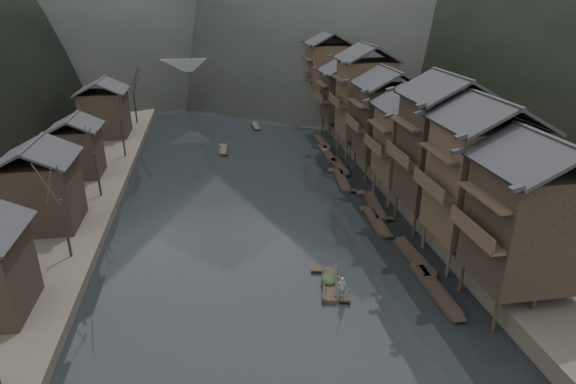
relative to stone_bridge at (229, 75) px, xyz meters
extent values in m
plane|color=black|center=(0.00, -72.00, -5.11)|extent=(300.00, 300.00, 0.00)
cube|color=#2D2823|center=(35.00, -32.00, -4.21)|extent=(40.00, 200.00, 1.80)
cube|color=#2D2823|center=(-35.00, -32.00, -4.51)|extent=(40.00, 200.00, 1.20)
cylinder|color=black|center=(14.20, -82.40, -3.81)|extent=(0.30, 0.30, 2.90)
cylinder|color=black|center=(14.20, -77.60, -3.81)|extent=(0.30, 0.30, 2.90)
cylinder|color=black|center=(16.95, -82.40, -3.81)|extent=(0.30, 0.30, 2.90)
cylinder|color=black|center=(16.95, -77.60, -3.81)|extent=(0.30, 0.30, 2.90)
cube|color=black|center=(17.30, -80.00, 1.70)|extent=(7.00, 6.00, 8.42)
cube|color=black|center=(13.30, -80.00, 1.28)|extent=(1.20, 5.70, 0.25)
cylinder|color=black|center=(14.20, -75.40, -3.81)|extent=(0.30, 0.30, 2.90)
cylinder|color=black|center=(14.20, -70.60, -3.81)|extent=(0.30, 0.30, 2.90)
cylinder|color=black|center=(16.95, -75.40, -3.81)|extent=(0.30, 0.30, 2.90)
cylinder|color=black|center=(16.95, -70.60, -3.81)|extent=(0.30, 0.30, 2.90)
cube|color=black|center=(17.30, -73.00, 2.26)|extent=(7.00, 6.00, 9.53)
cube|color=black|center=(13.30, -73.00, 1.78)|extent=(1.20, 5.70, 0.25)
cylinder|color=black|center=(14.20, -68.40, -3.81)|extent=(0.30, 0.30, 2.90)
cylinder|color=black|center=(14.20, -63.60, -3.81)|extent=(0.30, 0.30, 2.90)
cylinder|color=black|center=(16.95, -68.40, -3.81)|extent=(0.30, 0.30, 2.90)
cylinder|color=black|center=(16.95, -63.60, -3.81)|extent=(0.30, 0.30, 2.90)
cube|color=black|center=(17.30, -66.00, 2.62)|extent=(7.00, 6.00, 10.26)
cube|color=black|center=(13.30, -66.00, 2.11)|extent=(1.20, 5.70, 0.25)
cylinder|color=black|center=(14.20, -61.40, -3.81)|extent=(0.30, 0.30, 2.90)
cylinder|color=black|center=(14.20, -56.60, -3.81)|extent=(0.30, 0.30, 2.90)
cylinder|color=black|center=(16.95, -61.40, -3.81)|extent=(0.30, 0.30, 2.90)
cylinder|color=black|center=(16.95, -56.60, -3.81)|extent=(0.30, 0.30, 2.90)
cube|color=black|center=(17.30, -59.00, 1.33)|extent=(7.00, 6.00, 7.67)
cube|color=black|center=(13.30, -59.00, 0.94)|extent=(1.20, 5.70, 0.25)
cylinder|color=black|center=(14.20, -53.40, -3.81)|extent=(0.30, 0.30, 2.90)
cylinder|color=black|center=(14.20, -48.60, -3.81)|extent=(0.30, 0.30, 2.90)
cylinder|color=black|center=(16.95, -53.40, -3.81)|extent=(0.30, 0.30, 2.90)
cylinder|color=black|center=(16.95, -48.60, -3.81)|extent=(0.30, 0.30, 2.90)
cube|color=black|center=(17.30, -51.00, 1.79)|extent=(7.00, 6.00, 8.60)
cube|color=black|center=(13.30, -51.00, 1.36)|extent=(1.20, 5.70, 0.25)
cylinder|color=black|center=(14.20, -44.40, -3.81)|extent=(0.30, 0.30, 2.90)
cylinder|color=black|center=(14.20, -39.60, -3.81)|extent=(0.30, 0.30, 2.90)
cylinder|color=black|center=(16.95, -44.40, -3.81)|extent=(0.30, 0.30, 2.90)
cylinder|color=black|center=(16.95, -39.60, -3.81)|extent=(0.30, 0.30, 2.90)
cube|color=black|center=(17.30, -42.00, 2.77)|extent=(7.00, 6.00, 10.56)
cube|color=black|center=(13.30, -42.00, 2.24)|extent=(1.20, 5.70, 0.25)
cylinder|color=black|center=(14.20, -34.40, -3.81)|extent=(0.30, 0.30, 2.90)
cylinder|color=black|center=(14.20, -29.60, -3.81)|extent=(0.30, 0.30, 2.90)
cylinder|color=black|center=(16.95, -34.40, -3.81)|extent=(0.30, 0.30, 2.90)
cylinder|color=black|center=(16.95, -29.60, -3.81)|extent=(0.30, 0.30, 2.90)
cube|color=black|center=(17.30, -32.00, 1.18)|extent=(7.00, 6.00, 7.38)
cube|color=black|center=(13.30, -32.00, 0.81)|extent=(1.20, 5.70, 0.25)
cylinder|color=black|center=(14.20, -22.40, -3.81)|extent=(0.30, 0.30, 2.90)
cylinder|color=black|center=(14.20, -17.60, -3.81)|extent=(0.30, 0.30, 2.90)
cylinder|color=black|center=(16.95, -22.40, -3.81)|extent=(0.30, 0.30, 2.90)
cylinder|color=black|center=(16.95, -17.60, -3.81)|extent=(0.30, 0.30, 2.90)
cube|color=black|center=(17.30, -20.00, 2.75)|extent=(7.00, 6.00, 10.51)
cube|color=black|center=(13.30, -20.00, 2.22)|extent=(1.20, 5.70, 0.25)
cube|color=black|center=(-20.50, -62.00, -0.66)|extent=(6.00, 6.00, 6.50)
cube|color=black|center=(-20.50, -48.00, -1.01)|extent=(5.00, 5.00, 5.80)
cube|color=black|center=(-20.50, -30.00, -0.51)|extent=(6.50, 6.50, 6.80)
cylinder|color=black|center=(-17.00, -68.64, -1.28)|extent=(0.24, 0.24, 5.26)
cylinder|color=black|center=(-17.00, -55.17, -1.45)|extent=(0.24, 0.24, 4.92)
cylinder|color=black|center=(-17.00, -41.31, -1.25)|extent=(0.24, 0.24, 5.33)
cylinder|color=black|center=(-17.00, -22.56, -1.15)|extent=(0.24, 0.24, 5.51)
cube|color=black|center=(12.23, -77.47, -4.96)|extent=(1.14, 7.49, 0.30)
cube|color=black|center=(12.23, -77.47, -4.78)|extent=(1.19, 7.34, 0.10)
cube|color=black|center=(12.21, -73.87, -4.82)|extent=(0.94, 0.92, 0.36)
cube|color=black|center=(12.24, -81.06, -4.82)|extent=(0.94, 0.92, 0.36)
cube|color=black|center=(12.59, -72.41, -4.96)|extent=(1.38, 6.68, 0.30)
cube|color=black|center=(12.59, -72.41, -4.78)|extent=(1.43, 6.55, 0.10)
cube|color=black|center=(12.73, -69.23, -4.82)|extent=(0.97, 0.86, 0.34)
cube|color=black|center=(12.45, -75.60, -4.82)|extent=(0.97, 0.86, 0.34)
cube|color=black|center=(11.59, -65.02, -4.96)|extent=(1.45, 6.53, 0.30)
cube|color=black|center=(11.59, -65.02, -4.78)|extent=(1.50, 6.40, 0.10)
cube|color=black|center=(11.42, -61.92, -4.82)|extent=(0.98, 0.85, 0.34)
cube|color=black|center=(11.76, -68.13, -4.82)|extent=(0.98, 0.85, 0.34)
cube|color=black|center=(12.78, -60.95, -4.96)|extent=(2.02, 7.49, 0.30)
cube|color=black|center=(12.78, -60.95, -4.78)|extent=(2.05, 7.35, 0.10)
cube|color=black|center=(12.33, -57.42, -4.82)|extent=(1.04, 1.02, 0.36)
cube|color=black|center=(13.22, -64.48, -4.82)|extent=(1.04, 1.02, 0.36)
cube|color=black|center=(11.24, -53.02, -4.96)|extent=(1.91, 7.51, 0.30)
cube|color=black|center=(11.24, -53.02, -4.78)|extent=(1.95, 7.36, 0.10)
cube|color=black|center=(10.85, -49.47, -4.82)|extent=(1.03, 1.01, 0.36)
cube|color=black|center=(11.63, -56.56, -4.82)|extent=(1.03, 1.01, 0.36)
cube|color=black|center=(12.18, -48.04, -4.96)|extent=(1.10, 6.70, 0.30)
cube|color=black|center=(12.18, -48.04, -4.78)|extent=(1.16, 6.57, 0.10)
cube|color=black|center=(12.18, -44.82, -4.82)|extent=(0.94, 0.82, 0.34)
cube|color=black|center=(12.18, -51.25, -4.82)|extent=(0.94, 0.82, 0.34)
cube|color=black|center=(11.96, -42.54, -4.96)|extent=(1.35, 7.51, 0.30)
cube|color=black|center=(11.96, -42.54, -4.78)|extent=(1.40, 7.36, 0.10)
cube|color=black|center=(11.84, -38.96, -4.82)|extent=(0.96, 0.95, 0.36)
cube|color=black|center=(12.08, -46.13, -4.82)|extent=(0.96, 0.95, 0.36)
cube|color=black|center=(12.40, -36.76, -4.96)|extent=(1.27, 6.83, 0.30)
cube|color=black|center=(12.40, -36.76, -4.78)|extent=(1.32, 6.70, 0.10)
cube|color=black|center=(12.48, -33.50, -4.82)|extent=(0.96, 0.86, 0.35)
cube|color=black|center=(12.32, -40.03, -4.82)|extent=(0.96, 0.86, 0.35)
cube|color=black|center=(-2.83, -38.12, -4.96)|extent=(1.35, 4.79, 0.30)
cube|color=black|center=(-2.83, -38.12, -4.78)|extent=(1.40, 4.70, 0.10)
cube|color=black|center=(-3.00, -35.86, -4.82)|extent=(0.89, 0.65, 0.29)
cube|color=black|center=(-2.66, -40.39, -4.82)|extent=(0.89, 0.65, 0.29)
cube|color=black|center=(3.25, -25.48, -4.96)|extent=(1.27, 4.62, 0.30)
cube|color=black|center=(3.25, -25.48, -4.78)|extent=(1.32, 4.53, 0.10)
cube|color=black|center=(3.39, -23.29, -4.82)|extent=(0.88, 0.62, 0.29)
cube|color=black|center=(3.12, -27.67, -4.82)|extent=(0.88, 0.62, 0.29)
cube|color=#4C4C4F|center=(0.00, 0.00, 2.09)|extent=(40.00, 6.00, 1.60)
cube|color=#4C4C4F|center=(0.00, -2.70, 3.39)|extent=(40.00, 0.50, 1.00)
cube|color=#4C4C4F|center=(0.00, 2.70, 3.39)|extent=(40.00, 0.50, 1.00)
cube|color=#4C4C4F|center=(-14.00, 0.00, -1.91)|extent=(3.20, 6.00, 6.40)
cube|color=#4C4C4F|center=(-4.50, 0.00, -1.91)|extent=(3.20, 6.00, 6.40)
cube|color=#4C4C4F|center=(4.50, 0.00, -1.91)|extent=(3.20, 6.00, 6.40)
cube|color=#4C4C4F|center=(14.00, 0.00, -1.91)|extent=(3.20, 6.00, 6.40)
cube|color=black|center=(4.25, -75.26, -4.96)|extent=(2.28, 5.02, 0.30)
cube|color=black|center=(4.25, -75.26, -4.78)|extent=(2.30, 4.94, 0.10)
cube|color=black|center=(3.65, -72.98, -4.82)|extent=(1.03, 0.82, 0.30)
cube|color=black|center=(4.85, -77.54, -4.82)|extent=(1.03, 0.82, 0.30)
ellipsoid|color=black|center=(4.19, -75.02, -4.32)|extent=(1.17, 1.54, 0.70)
imported|color=#57575A|center=(4.72, -77.06, -3.81)|extent=(0.73, 0.60, 1.72)
cylinder|color=#8C7A51|center=(4.92, -77.06, -1.49)|extent=(1.72, 2.02, 2.91)
camera|label=1|loc=(-4.33, -107.03, 16.76)|focal=30.00mm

